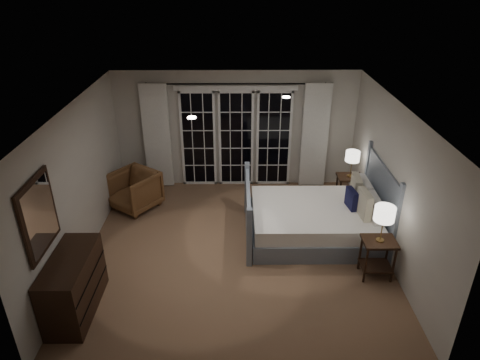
{
  "coord_description": "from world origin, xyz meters",
  "views": [
    {
      "loc": [
        0.02,
        -6.01,
        4.36
      ],
      "look_at": [
        0.07,
        0.55,
        1.05
      ],
      "focal_mm": 32.0,
      "sensor_mm": 36.0,
      "label": 1
    }
  ],
  "objects_px": {
    "nightstand_right": "(349,186)",
    "lamp_right": "(353,157)",
    "bed": "(316,219)",
    "nightstand_left": "(378,253)",
    "armchair": "(134,190)",
    "dresser": "(73,285)",
    "lamp_left": "(385,214)"
  },
  "relations": [
    {
      "from": "bed",
      "to": "nightstand_right",
      "type": "height_order",
      "value": "bed"
    },
    {
      "from": "nightstand_right",
      "to": "armchair",
      "type": "xyz_separation_m",
      "value": [
        -4.26,
        -0.09,
        -0.03
      ]
    },
    {
      "from": "dresser",
      "to": "bed",
      "type": "bearing_deg",
      "value": 26.65
    },
    {
      "from": "lamp_left",
      "to": "lamp_right",
      "type": "relative_size",
      "value": 1.1
    },
    {
      "from": "armchair",
      "to": "dresser",
      "type": "xyz_separation_m",
      "value": [
        -0.21,
        -2.85,
        0.06
      ]
    },
    {
      "from": "nightstand_left",
      "to": "armchair",
      "type": "height_order",
      "value": "armchair"
    },
    {
      "from": "bed",
      "to": "nightstand_left",
      "type": "bearing_deg",
      "value": -55.92
    },
    {
      "from": "dresser",
      "to": "nightstand_left",
      "type": "bearing_deg",
      "value": 9.24
    },
    {
      "from": "bed",
      "to": "lamp_right",
      "type": "relative_size",
      "value": 4.42
    },
    {
      "from": "bed",
      "to": "lamp_right",
      "type": "bearing_deg",
      "value": 53.13
    },
    {
      "from": "bed",
      "to": "nightstand_right",
      "type": "relative_size",
      "value": 3.7
    },
    {
      "from": "armchair",
      "to": "dresser",
      "type": "bearing_deg",
      "value": -58.09
    },
    {
      "from": "nightstand_left",
      "to": "armchair",
      "type": "relative_size",
      "value": 0.77
    },
    {
      "from": "nightstand_left",
      "to": "nightstand_right",
      "type": "height_order",
      "value": "nightstand_left"
    },
    {
      "from": "nightstand_right",
      "to": "lamp_right",
      "type": "height_order",
      "value": "lamp_right"
    },
    {
      "from": "lamp_left",
      "to": "lamp_right",
      "type": "height_order",
      "value": "lamp_left"
    },
    {
      "from": "nightstand_left",
      "to": "lamp_left",
      "type": "xyz_separation_m",
      "value": [
        0.0,
        -0.0,
        0.69
      ]
    },
    {
      "from": "nightstand_left",
      "to": "lamp_left",
      "type": "height_order",
      "value": "lamp_left"
    },
    {
      "from": "dresser",
      "to": "lamp_right",
      "type": "bearing_deg",
      "value": 33.31
    },
    {
      "from": "lamp_left",
      "to": "armchair",
      "type": "height_order",
      "value": "lamp_left"
    },
    {
      "from": "bed",
      "to": "dresser",
      "type": "bearing_deg",
      "value": -153.35
    },
    {
      "from": "nightstand_left",
      "to": "armchair",
      "type": "distance_m",
      "value": 4.7
    },
    {
      "from": "lamp_right",
      "to": "armchair",
      "type": "relative_size",
      "value": 0.63
    },
    {
      "from": "nightstand_right",
      "to": "armchair",
      "type": "distance_m",
      "value": 4.27
    },
    {
      "from": "nightstand_left",
      "to": "lamp_left",
      "type": "relative_size",
      "value": 1.12
    },
    {
      "from": "nightstand_left",
      "to": "lamp_left",
      "type": "bearing_deg",
      "value": -90.0
    },
    {
      "from": "bed",
      "to": "lamp_right",
      "type": "xyz_separation_m",
      "value": [
        0.84,
        1.11,
        0.71
      ]
    },
    {
      "from": "bed",
      "to": "lamp_right",
      "type": "height_order",
      "value": "bed"
    },
    {
      "from": "nightstand_right",
      "to": "lamp_right",
      "type": "relative_size",
      "value": 1.19
    },
    {
      "from": "nightstand_right",
      "to": "lamp_right",
      "type": "distance_m",
      "value": 0.64
    },
    {
      "from": "bed",
      "to": "lamp_left",
      "type": "height_order",
      "value": "bed"
    },
    {
      "from": "dresser",
      "to": "lamp_left",
      "type": "bearing_deg",
      "value": 9.24
    }
  ]
}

